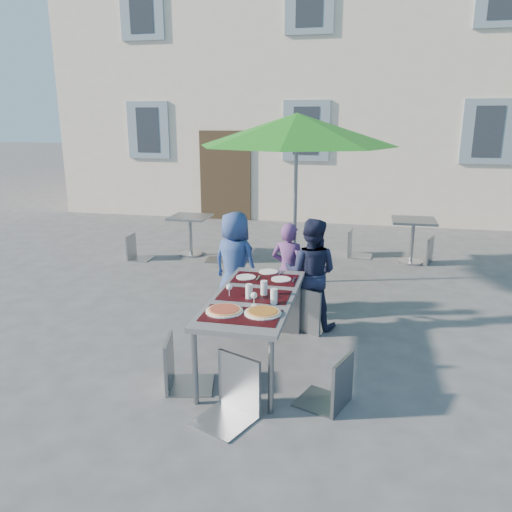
% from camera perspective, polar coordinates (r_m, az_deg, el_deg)
% --- Properties ---
extents(ground, '(90.00, 90.00, 0.00)m').
position_cam_1_polar(ground, '(5.43, -4.62, -11.69)').
color(ground, '#47484A').
rests_on(ground, ground).
extents(building, '(13.60, 8.20, 11.10)m').
position_cam_1_polar(building, '(16.35, 7.87, 23.62)').
color(building, beige).
rests_on(building, ground).
extents(dining_table, '(0.80, 1.85, 0.76)m').
position_cam_1_polar(dining_table, '(5.06, -0.20, -5.10)').
color(dining_table, '#454549').
rests_on(dining_table, ground).
extents(pizza_near_left, '(0.35, 0.35, 0.03)m').
position_cam_1_polar(pizza_near_left, '(4.62, -3.63, -6.20)').
color(pizza_near_left, white).
rests_on(pizza_near_left, dining_table).
extents(pizza_near_right, '(0.34, 0.34, 0.03)m').
position_cam_1_polar(pizza_near_right, '(4.57, 0.79, -6.43)').
color(pizza_near_right, white).
rests_on(pizza_near_right, dining_table).
extents(glassware, '(0.54, 0.37, 0.15)m').
position_cam_1_polar(glassware, '(4.90, 0.23, -4.12)').
color(glassware, silver).
rests_on(glassware, dining_table).
extents(place_settings, '(0.66, 0.47, 0.01)m').
position_cam_1_polar(place_settings, '(5.62, 1.09, -2.28)').
color(place_settings, white).
rests_on(place_settings, dining_table).
extents(child_0, '(0.76, 0.63, 1.34)m').
position_cam_1_polar(child_0, '(6.47, -2.41, -0.76)').
color(child_0, navy).
rests_on(child_0, ground).
extents(child_1, '(0.51, 0.39, 1.24)m').
position_cam_1_polar(child_1, '(6.30, 3.71, -1.71)').
color(child_1, '#613772').
rests_on(child_1, ground).
extents(child_2, '(0.69, 0.44, 1.35)m').
position_cam_1_polar(child_2, '(6.03, 6.29, -2.01)').
color(child_2, '#191E39').
rests_on(child_2, ground).
extents(chair_0, '(0.46, 0.47, 0.98)m').
position_cam_1_polar(chair_0, '(6.07, -1.84, -2.79)').
color(chair_0, gray).
rests_on(chair_0, ground).
extents(chair_1, '(0.46, 0.47, 1.03)m').
position_cam_1_polar(chair_1, '(5.93, 2.99, -2.92)').
color(chair_1, gray).
rests_on(chair_1, ground).
extents(chair_2, '(0.61, 0.61, 1.04)m').
position_cam_1_polar(chair_2, '(5.94, 6.04, -2.87)').
color(chair_2, gray).
rests_on(chair_2, ground).
extents(chair_3, '(0.51, 0.50, 0.94)m').
position_cam_1_polar(chair_3, '(4.73, -8.87, -8.68)').
color(chair_3, gray).
rests_on(chair_3, ground).
extents(chair_4, '(0.53, 0.53, 0.92)m').
position_cam_1_polar(chair_4, '(4.43, 8.86, -10.61)').
color(chair_4, slate).
rests_on(chair_4, ground).
extents(chair_5, '(0.58, 0.59, 1.00)m').
position_cam_1_polar(chair_5, '(4.22, -2.85, -11.05)').
color(chair_5, '#93989F').
rests_on(chair_5, ground).
extents(patio_umbrella, '(2.92, 2.92, 2.55)m').
position_cam_1_polar(patio_umbrella, '(7.44, 4.69, 14.09)').
color(patio_umbrella, '#A1A3A8').
rests_on(patio_umbrella, ground).
extents(cafe_table_0, '(0.69, 0.69, 0.74)m').
position_cam_1_polar(cafe_table_0, '(9.34, -7.52, 3.13)').
color(cafe_table_0, '#A1A3A8').
rests_on(cafe_table_0, ground).
extents(bg_chair_l_0, '(0.39, 0.39, 0.86)m').
position_cam_1_polar(bg_chair_l_0, '(9.25, -13.66, 2.65)').
color(bg_chair_l_0, gray).
rests_on(bg_chair_l_0, ground).
extents(bg_chair_r_0, '(0.47, 0.47, 0.95)m').
position_cam_1_polar(bg_chair_r_0, '(8.90, -3.82, 2.96)').
color(bg_chair_r_0, gray).
rests_on(bg_chair_r_0, ground).
extents(cafe_table_1, '(0.73, 0.73, 0.79)m').
position_cam_1_polar(cafe_table_1, '(9.15, 17.49, 2.57)').
color(cafe_table_1, '#A1A3A8').
rests_on(cafe_table_1, ground).
extents(bg_chair_l_1, '(0.46, 0.46, 0.95)m').
position_cam_1_polar(bg_chair_l_1, '(9.36, 11.38, 3.30)').
color(bg_chair_l_1, gray).
rests_on(bg_chair_l_1, ground).
extents(bg_chair_r_1, '(0.51, 0.51, 0.90)m').
position_cam_1_polar(bg_chair_r_1, '(9.23, 18.85, 2.41)').
color(bg_chair_r_1, gray).
rests_on(bg_chair_r_1, ground).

